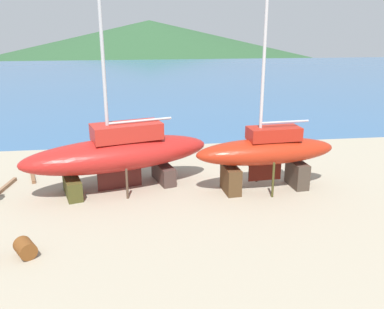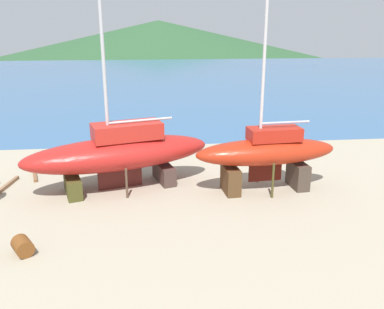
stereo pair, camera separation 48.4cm
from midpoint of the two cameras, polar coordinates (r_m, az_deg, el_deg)
ground_plane at (r=20.59m, az=9.86°, el=-6.38°), size 42.50×42.50×0.00m
sea_water at (r=66.68m, az=-2.49°, el=10.48°), size 169.99×75.21×0.01m
headland_hill at (r=165.43m, az=-5.95°, el=14.67°), size 178.66×178.66×19.55m
sailboat_large_starboard at (r=21.53m, az=-10.71°, el=0.27°), size 10.11×5.27×16.27m
sailboat_mid_port at (r=21.35m, az=9.66°, el=0.32°), size 7.52×2.58×11.79m
barrel_tipped_right at (r=16.94m, az=-22.91°, el=-11.89°), size 1.00×1.06×0.66m
timber_short_skew at (r=23.76m, az=-25.23°, el=-4.30°), size 0.61×2.83×0.19m
timber_plank_far at (r=24.91m, az=-21.75°, el=-2.92°), size 0.69×1.82×0.16m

